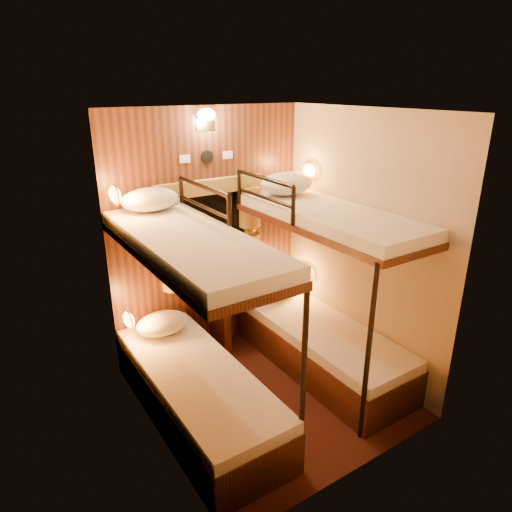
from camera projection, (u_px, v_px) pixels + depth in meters
floor at (268, 393)px, 4.05m from camera, size 2.10×2.10×0.00m
ceiling at (271, 110)px, 3.20m from camera, size 2.10×2.10×0.00m
wall_back at (208, 234)px, 4.45m from camera, size 2.40×0.00×2.40m
wall_front at (366, 322)px, 2.81m from camera, size 2.40×0.00×2.40m
wall_left at (149, 298)px, 3.12m from camera, size 0.00×2.40×2.40m
wall_right at (360, 245)px, 4.14m from camera, size 0.00×2.40×2.40m
back_panel at (209, 234)px, 4.44m from camera, size 2.00×0.03×2.40m
bunk_left at (196, 358)px, 3.58m from camera, size 0.72×1.90×1.82m
bunk_right at (322, 315)px, 4.24m from camera, size 0.72×1.90×1.82m
window at (210, 237)px, 4.42m from camera, size 1.00×0.12×0.79m
curtains at (212, 230)px, 4.37m from camera, size 1.10×0.22×1.00m
back_fixtures at (206, 123)px, 4.04m from camera, size 0.54×0.09×0.48m
reading_lamps at (226, 240)px, 4.16m from camera, size 2.00×0.20×1.25m
table at (220, 314)px, 4.57m from camera, size 0.50×0.34×0.66m
bottle_left at (207, 285)px, 4.37m from camera, size 0.08×0.08×0.26m
bottle_right at (213, 283)px, 4.47m from camera, size 0.06×0.06×0.21m
sachet_a at (229, 290)px, 4.54m from camera, size 0.09×0.08×0.01m
sachet_b at (222, 288)px, 4.59m from camera, size 0.08×0.06×0.01m
pillow_lower_left at (162, 323)px, 4.11m from camera, size 0.48×0.34×0.19m
pillow_lower_right at (275, 286)px, 4.83m from camera, size 0.55×0.39×0.21m
pillow_upper_left at (150, 199)px, 3.75m from camera, size 0.48×0.34×0.19m
pillow_upper_right at (287, 183)px, 4.30m from camera, size 0.54×0.38×0.21m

